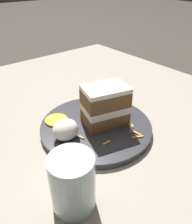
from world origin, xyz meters
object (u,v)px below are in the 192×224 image
(orange_garnish, at_px, (56,120))
(drinking_glass, at_px, (73,186))
(plate, at_px, (96,126))
(cake_slice, at_px, (105,106))
(cream_dollop, at_px, (66,130))

(orange_garnish, distance_m, drinking_glass, 0.23)
(plate, relative_size, drinking_glass, 2.61)
(cake_slice, xyz_separation_m, drinking_glass, (0.17, 0.12, -0.02))
(cream_dollop, bearing_deg, drinking_glass, 61.59)
(plate, xyz_separation_m, cake_slice, (-0.02, 0.01, 0.06))
(plate, relative_size, orange_garnish, 4.81)
(orange_garnish, bearing_deg, plate, 132.74)
(plate, xyz_separation_m, drinking_glass, (0.16, 0.13, 0.04))
(plate, distance_m, orange_garnish, 0.10)
(cake_slice, bearing_deg, drinking_glass, -38.83)
(cake_slice, height_order, cream_dollop, cake_slice)
(cream_dollop, height_order, orange_garnish, cream_dollop)
(cream_dollop, relative_size, orange_garnish, 1.04)
(cake_slice, distance_m, drinking_glass, 0.21)
(orange_garnish, bearing_deg, cake_slice, 135.59)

